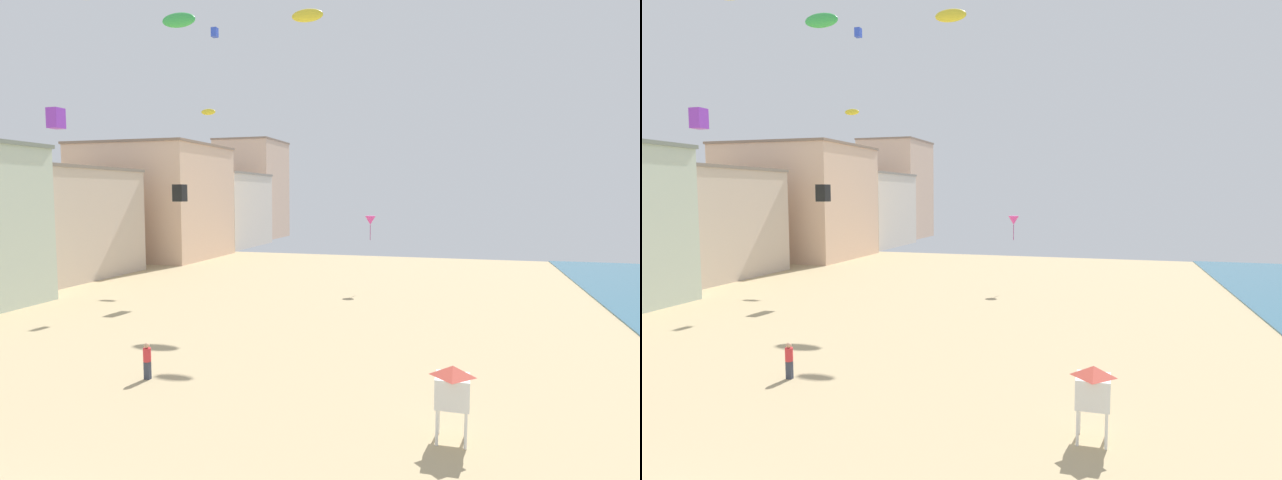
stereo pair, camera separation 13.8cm
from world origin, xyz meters
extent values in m
cube|color=#C6B29E|center=(-28.01, 33.75, 5.26)|extent=(11.39, 14.23, 10.51)
cube|color=slate|center=(-28.01, 33.75, 10.66)|extent=(11.62, 14.52, 0.30)
cube|color=beige|center=(-28.01, 51.35, 7.10)|extent=(16.12, 13.98, 14.21)
cube|color=#89715E|center=(-28.01, 51.35, 14.36)|extent=(16.44, 14.26, 0.30)
cube|color=silver|center=(-28.01, 67.46, 5.61)|extent=(14.61, 14.79, 11.22)
cube|color=gray|center=(-28.01, 67.46, 11.37)|extent=(14.90, 15.08, 0.30)
cube|color=beige|center=(-28.01, 83.57, 8.97)|extent=(10.58, 12.19, 17.95)
cube|color=#89715E|center=(-28.01, 83.57, 18.10)|extent=(10.80, 12.43, 0.30)
cube|color=#383D4C|center=(-2.18, 11.48, 0.40)|extent=(0.28, 0.18, 0.80)
cylinder|color=red|center=(-2.18, 11.48, 1.10)|extent=(0.34, 0.34, 0.60)
sphere|color=tan|center=(-2.18, 11.48, 1.52)|extent=(0.24, 0.24, 0.24)
cylinder|color=white|center=(10.44, 8.74, 0.60)|extent=(0.10, 0.10, 1.20)
cylinder|color=white|center=(11.34, 8.74, 0.60)|extent=(0.10, 0.10, 1.20)
cylinder|color=white|center=(10.44, 9.64, 0.60)|extent=(0.10, 0.10, 1.20)
cylinder|color=white|center=(11.34, 9.64, 0.60)|extent=(0.10, 0.10, 1.20)
cube|color=white|center=(10.89, 9.19, 1.70)|extent=(1.10, 1.10, 1.00)
pyramid|color=#D14C3D|center=(10.89, 9.19, 2.38)|extent=(1.10, 1.10, 0.35)
ellipsoid|color=yellow|center=(-13.17, 38.42, 16.13)|extent=(1.51, 0.42, 0.59)
ellipsoid|color=green|center=(-4.60, 18.86, 17.87)|extent=(2.07, 0.57, 0.80)
cone|color=#DB3D9E|center=(3.24, 36.17, 5.93)|extent=(0.92, 0.92, 0.75)
cylinder|color=#992A6E|center=(3.24, 36.17, 4.88)|extent=(0.05, 0.05, 1.34)
cube|color=purple|center=(-9.10, 14.33, 12.01)|extent=(0.66, 0.66, 1.03)
ellipsoid|color=yellow|center=(-1.72, 34.01, 22.73)|extent=(2.68, 0.75, 1.04)
cube|color=blue|center=(-10.74, 35.27, 22.50)|extent=(0.51, 0.51, 0.81)
cube|color=black|center=(-10.52, 28.44, 8.25)|extent=(0.85, 0.85, 1.34)
camera|label=1|loc=(11.21, -7.88, 8.11)|focal=29.14mm
camera|label=2|loc=(11.35, -7.84, 8.11)|focal=29.14mm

